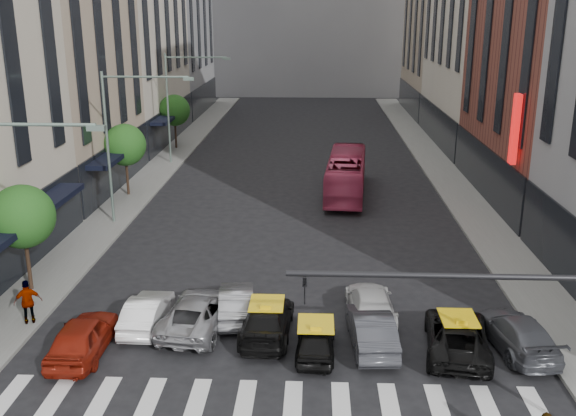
# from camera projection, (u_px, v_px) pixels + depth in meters

# --- Properties ---
(sidewalk_left) EXTENTS (3.00, 96.00, 0.15)m
(sidewalk_left) POSITION_uv_depth(u_px,v_px,m) (147.00, 181.00, 48.75)
(sidewalk_left) COLOR slate
(sidewalk_left) RESTS_ON ground
(sidewalk_right) EXTENTS (3.00, 96.00, 0.15)m
(sidewalk_right) POSITION_uv_depth(u_px,v_px,m) (452.00, 184.00, 47.80)
(sidewalk_right) COLOR slate
(sidewalk_right) RESTS_ON ground
(building_left_b) EXTENTS (8.00, 16.00, 24.00)m
(building_left_b) POSITION_uv_depth(u_px,v_px,m) (49.00, 18.00, 43.55)
(building_left_b) COLOR tan
(building_left_b) RESTS_ON ground
(building_right_b) EXTENTS (8.00, 18.00, 26.00)m
(building_right_b) POSITION_uv_depth(u_px,v_px,m) (564.00, 2.00, 40.90)
(building_right_b) COLOR brown
(building_right_b) RESTS_ON ground
(tree_near) EXTENTS (2.88, 2.88, 4.95)m
(tree_near) POSITION_uv_depth(u_px,v_px,m) (22.00, 217.00, 28.61)
(tree_near) COLOR black
(tree_near) RESTS_ON sidewalk_left
(tree_mid) EXTENTS (2.88, 2.88, 4.95)m
(tree_mid) POSITION_uv_depth(u_px,v_px,m) (125.00, 145.00, 43.89)
(tree_mid) COLOR black
(tree_mid) RESTS_ON sidewalk_left
(tree_far) EXTENTS (2.88, 2.88, 4.95)m
(tree_far) POSITION_uv_depth(u_px,v_px,m) (174.00, 110.00, 59.16)
(tree_far) COLOR black
(tree_far) RESTS_ON sidewalk_left
(streetlamp_mid) EXTENTS (5.38, 0.25, 9.00)m
(streetlamp_mid) POSITION_uv_depth(u_px,v_px,m) (122.00, 128.00, 37.42)
(streetlamp_mid) COLOR gray
(streetlamp_mid) RESTS_ON sidewalk_left
(streetlamp_far) EXTENTS (5.38, 0.25, 9.00)m
(streetlamp_far) POSITION_uv_depth(u_px,v_px,m) (179.00, 94.00, 52.70)
(streetlamp_far) COLOR gray
(streetlamp_far) RESTS_ON sidewalk_left
(traffic_signal) EXTENTS (10.10, 0.20, 6.00)m
(traffic_signal) POSITION_uv_depth(u_px,v_px,m) (555.00, 324.00, 17.07)
(traffic_signal) COLOR black
(traffic_signal) RESTS_ON ground
(liberty_sign) EXTENTS (0.30, 0.70, 4.00)m
(liberty_sign) POSITION_uv_depth(u_px,v_px,m) (515.00, 129.00, 36.46)
(liberty_sign) COLOR red
(liberty_sign) RESTS_ON ground
(car_red) EXTENTS (1.78, 4.40, 1.50)m
(car_red) POSITION_uv_depth(u_px,v_px,m) (83.00, 336.00, 24.07)
(car_red) COLOR maroon
(car_red) RESTS_ON ground
(car_white_front) EXTENTS (1.48, 4.02, 1.31)m
(car_white_front) POSITION_uv_depth(u_px,v_px,m) (147.00, 312.00, 26.25)
(car_white_front) COLOR white
(car_white_front) RESTS_ON ground
(car_silver) EXTENTS (2.97, 5.32, 1.41)m
(car_silver) POSITION_uv_depth(u_px,v_px,m) (198.00, 312.00, 26.13)
(car_silver) COLOR #96979B
(car_silver) RESTS_ON ground
(taxi_left) EXTENTS (2.12, 4.82, 1.38)m
(taxi_left) POSITION_uv_depth(u_px,v_px,m) (267.00, 319.00, 25.51)
(taxi_left) COLOR black
(taxi_left) RESTS_ON ground
(taxi_center) EXTENTS (1.57, 3.66, 1.23)m
(taxi_center) POSITION_uv_depth(u_px,v_px,m) (316.00, 339.00, 24.14)
(taxi_center) COLOR black
(taxi_center) RESTS_ON ground
(car_grey_mid) EXTENTS (1.85, 4.51, 1.45)m
(car_grey_mid) POSITION_uv_depth(u_px,v_px,m) (371.00, 329.00, 24.69)
(car_grey_mid) COLOR #37383D
(car_grey_mid) RESTS_ON ground
(taxi_right) EXTENTS (2.95, 5.23, 1.38)m
(taxi_right) POSITION_uv_depth(u_px,v_px,m) (457.00, 335.00, 24.30)
(taxi_right) COLOR black
(taxi_right) RESTS_ON ground
(car_grey_curb) EXTENTS (2.54, 4.91, 1.36)m
(car_grey_curb) POSITION_uv_depth(u_px,v_px,m) (517.00, 333.00, 24.46)
(car_grey_curb) COLOR #47494F
(car_grey_curb) RESTS_ON ground
(car_row2_left) EXTENTS (1.86, 4.20, 1.34)m
(car_row2_left) POSITION_uv_depth(u_px,v_px,m) (236.00, 302.00, 27.06)
(car_row2_left) COLOR #9D9DA2
(car_row2_left) RESTS_ON ground
(car_row2_right) EXTENTS (2.04, 4.68, 1.34)m
(car_row2_right) POSITION_uv_depth(u_px,v_px,m) (370.00, 303.00, 26.98)
(car_row2_right) COLOR silver
(car_row2_right) RESTS_ON ground
(bus) EXTENTS (3.36, 10.74, 2.94)m
(bus) POSITION_uv_depth(u_px,v_px,m) (346.00, 174.00, 44.93)
(bus) COLOR #B83659
(bus) RESTS_ON ground
(pedestrian_far) EXTENTS (1.19, 0.86, 1.88)m
(pedestrian_far) POSITION_uv_depth(u_px,v_px,m) (28.00, 302.00, 26.14)
(pedestrian_far) COLOR gray
(pedestrian_far) RESTS_ON sidewalk_left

